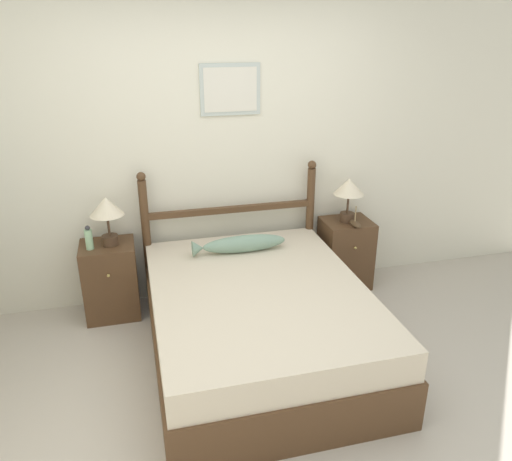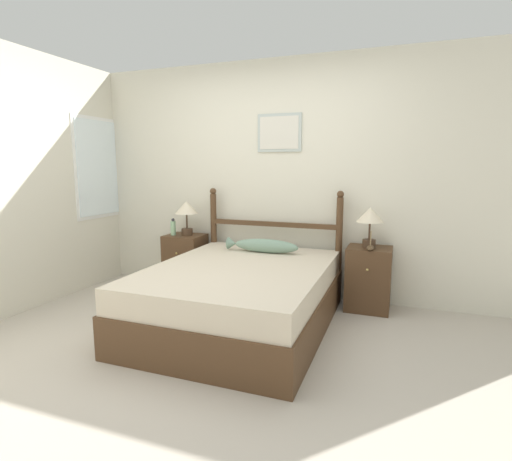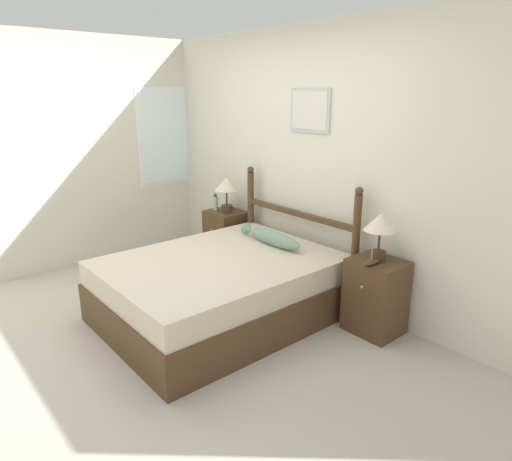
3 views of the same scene
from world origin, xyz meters
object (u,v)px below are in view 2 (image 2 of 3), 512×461
object	(u,v)px
nightstand_right	(368,279)
table_lamp_right	(370,218)
model_boat	(370,248)
table_lamp_left	(187,210)
fish_pillow	(263,246)
bottle	(173,227)
nightstand_left	(186,262)
bed	(240,297)

from	to	relation	value
nightstand_right	table_lamp_right	xyz separation A→B (m)	(-0.01, -0.00, 0.61)
model_boat	table_lamp_left	bearing A→B (deg)	176.90
table_lamp_right	fish_pillow	world-z (taller)	table_lamp_right
bottle	nightstand_left	bearing A→B (deg)	24.27
model_boat	fish_pillow	xyz separation A→B (m)	(-1.05, -0.11, -0.03)
table_lamp_right	nightstand_right	bearing A→B (deg)	2.26
table_lamp_left	bottle	bearing A→B (deg)	-162.97
fish_pillow	table_lamp_left	bearing A→B (deg)	167.36
bed	model_boat	xyz separation A→B (m)	(1.05, 0.72, 0.38)
table_lamp_left	bottle	distance (m)	0.26
bed	bottle	world-z (taller)	bottle
nightstand_right	table_lamp_left	size ratio (longest dim) A/B	1.60
bottle	table_lamp_left	bearing A→B (deg)	17.03
nightstand_left	table_lamp_right	bearing A→B (deg)	-0.01
nightstand_left	table_lamp_left	bearing A→B (deg)	-10.93
bed	table_lamp_right	size ratio (longest dim) A/B	4.96
table_lamp_left	nightstand_right	bearing A→B (deg)	0.19
table_lamp_right	nightstand_left	bearing A→B (deg)	179.99
table_lamp_left	bottle	size ratio (longest dim) A/B	2.01
bed	nightstand_right	bearing A→B (deg)	38.90
nightstand_left	model_boat	world-z (taller)	model_boat
nightstand_left	model_boat	bearing A→B (deg)	-3.23
nightstand_left	bottle	bearing A→B (deg)	-155.73
bottle	fish_pillow	size ratio (longest dim) A/B	0.26
model_boat	nightstand_left	bearing A→B (deg)	176.77
table_lamp_left	fish_pillow	distance (m)	1.07
bottle	fish_pillow	world-z (taller)	bottle
bed	table_lamp_left	xyz separation A→B (m)	(-1.00, 0.83, 0.65)
model_boat	fish_pillow	bearing A→B (deg)	-173.80
bed	fish_pillow	bearing A→B (deg)	89.87
table_lamp_left	fish_pillow	bearing A→B (deg)	-12.64
bed	fish_pillow	distance (m)	0.70
bottle	model_boat	distance (m)	2.21
nightstand_left	table_lamp_left	size ratio (longest dim) A/B	1.60
nightstand_left	fish_pillow	xyz separation A→B (m)	(1.04, -0.23, 0.31)
nightstand_right	fish_pillow	world-z (taller)	fish_pillow
nightstand_left	table_lamp_right	size ratio (longest dim) A/B	1.60
model_boat	bottle	bearing A→B (deg)	178.34
nightstand_left	table_lamp_right	distance (m)	2.15
nightstand_right	table_lamp_left	distance (m)	2.13
bed	model_boat	bearing A→B (deg)	34.39
model_boat	nightstand_right	bearing A→B (deg)	96.47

